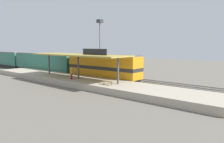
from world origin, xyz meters
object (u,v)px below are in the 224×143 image
object	(u,v)px
passenger_carriage_rear	(3,59)
freight_car	(84,64)
passenger_carriage_front	(44,62)
platform_bench	(108,82)
locomotive	(103,67)
person_waiting	(71,73)
light_mast	(100,35)

from	to	relation	value
passenger_carriage_rear	freight_car	world-z (taller)	passenger_carriage_rear
passenger_carriage_front	freight_car	bearing A→B (deg)	-60.62
platform_bench	passenger_carriage_rear	bearing A→B (deg)	82.42
locomotive	passenger_carriage_front	xyz separation A→B (m)	(0.00, 18.00, -0.10)
locomotive	person_waiting	world-z (taller)	locomotive
passenger_carriage_rear	passenger_carriage_front	bearing A→B (deg)	-90.00
locomotive	passenger_carriage_front	world-z (taller)	locomotive
passenger_carriage_front	light_mast	size ratio (longest dim) A/B	1.71
passenger_carriage_front	passenger_carriage_rear	distance (m)	20.80
freight_car	light_mast	size ratio (longest dim) A/B	1.03
platform_bench	passenger_carriage_rear	distance (m)	45.51
passenger_carriage_front	light_mast	distance (m)	14.12
person_waiting	locomotive	bearing A→B (deg)	-9.01
locomotive	light_mast	world-z (taller)	light_mast
platform_bench	passenger_carriage_front	xyz separation A→B (m)	(6.00, 24.30, 0.97)
passenger_carriage_front	passenger_carriage_rear	bearing A→B (deg)	90.00
person_waiting	light_mast	bearing A→B (deg)	26.59
light_mast	person_waiting	size ratio (longest dim) A/B	6.84
passenger_carriage_rear	platform_bench	bearing A→B (deg)	-97.58
light_mast	locomotive	bearing A→B (deg)	-134.53
platform_bench	passenger_carriage_front	world-z (taller)	passenger_carriage_front
platform_bench	passenger_carriage_front	bearing A→B (deg)	76.13
person_waiting	platform_bench	bearing A→B (deg)	-89.15
passenger_carriage_rear	light_mast	size ratio (longest dim) A/B	1.71
passenger_carriage_front	person_waiting	world-z (taller)	passenger_carriage_front
locomotive	person_waiting	distance (m)	6.21
platform_bench	light_mast	distance (m)	21.04
passenger_carriage_front	person_waiting	distance (m)	18.10
passenger_carriage_front	passenger_carriage_rear	xyz separation A→B (m)	(0.00, 20.80, 0.00)
freight_car	passenger_carriage_front	bearing A→B (deg)	119.38
locomotive	person_waiting	size ratio (longest dim) A/B	8.44
passenger_carriage_rear	person_waiting	distance (m)	38.32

